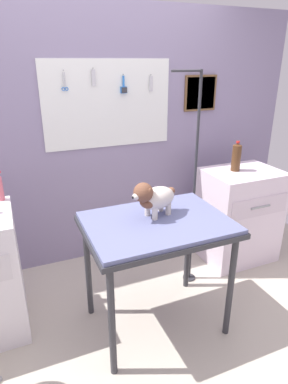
{
  "coord_description": "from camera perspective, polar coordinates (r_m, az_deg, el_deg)",
  "views": [
    {
      "loc": [
        -0.77,
        -1.61,
        1.84
      ],
      "look_at": [
        0.01,
        0.24,
        1.04
      ],
      "focal_mm": 30.89,
      "sensor_mm": 36.0,
      "label": 1
    }
  ],
  "objects": [
    {
      "name": "ground",
      "position": [
        2.58,
        2.08,
        -24.35
      ],
      "size": [
        4.4,
        4.0,
        0.04
      ],
      "primitive_type": "cube",
      "color": "beige"
    },
    {
      "name": "rear_wall_panel",
      "position": [
        3.07,
        -7.66,
        8.85
      ],
      "size": [
        4.0,
        0.11,
        2.3
      ],
      "color": "gray",
      "rests_on": "ground"
    },
    {
      "name": "grooming_table",
      "position": [
        2.23,
        2.28,
        -6.93
      ],
      "size": [
        0.97,
        0.7,
        0.85
      ],
      "color": "#2D2D33",
      "rests_on": "ground"
    },
    {
      "name": "grooming_arm",
      "position": [
        2.71,
        8.49,
        -0.16
      ],
      "size": [
        0.3,
        0.11,
        1.78
      ],
      "color": "#2D2D33",
      "rests_on": "ground"
    },
    {
      "name": "dog",
      "position": [
        2.19,
        1.67,
        -0.94
      ],
      "size": [
        0.35,
        0.23,
        0.26
      ],
      "color": "beige",
      "rests_on": "grooming_table"
    },
    {
      "name": "cabinet_right",
      "position": [
        3.32,
        16.0,
        -3.83
      ],
      "size": [
        0.68,
        0.54,
        0.9
      ],
      "color": "silver",
      "rests_on": "ground"
    },
    {
      "name": "soda_bottle",
      "position": [
        3.11,
        15.65,
        5.84
      ],
      "size": [
        0.08,
        0.08,
        0.27
      ],
      "color": "#4D2F19",
      "rests_on": "cabinet_right"
    }
  ]
}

